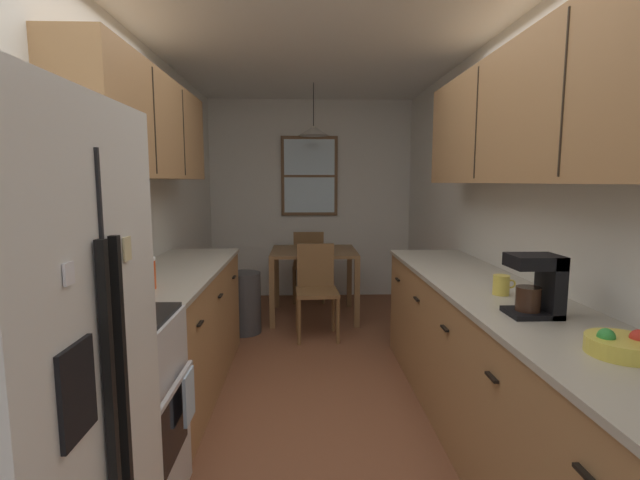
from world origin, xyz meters
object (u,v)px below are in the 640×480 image
object	(u,v)px
dining_chair_far	(309,263)
coffee_maker	(539,284)
mug_by_coffeemaker	(501,285)
storage_canister	(145,273)
fruit_bowl	(622,345)
microwave_over_range	(51,141)
dining_chair_near	(316,286)
trash_bin	(243,303)
stove_range	(98,421)
dining_table	(314,260)

from	to	relation	value
dining_chair_far	coffee_maker	size ratio (longest dim) A/B	3.19
mug_by_coffeemaker	storage_canister	bearing A→B (deg)	174.07
coffee_maker	fruit_bowl	world-z (taller)	coffee_maker
mug_by_coffeemaker	fruit_bowl	distance (m)	0.87
microwave_over_range	dining_chair_far	world-z (taller)	microwave_over_range
dining_chair_near	trash_bin	world-z (taller)	dining_chair_near
stove_range	fruit_bowl	size ratio (longest dim) A/B	4.60
dining_chair_near	dining_chair_far	distance (m)	1.27
stove_range	trash_bin	world-z (taller)	stove_range
stove_range	fruit_bowl	world-z (taller)	stove_range
microwave_over_range	mug_by_coffeemaker	distance (m)	2.25
storage_canister	coffee_maker	size ratio (longest dim) A/B	0.64
trash_bin	storage_canister	size ratio (longest dim) A/B	3.41
trash_bin	coffee_maker	size ratio (longest dim) A/B	2.17
stove_range	microwave_over_range	size ratio (longest dim) A/B	1.96
storage_canister	dining_chair_near	bearing A→B (deg)	59.78
dining_chair_far	trash_bin	size ratio (longest dim) A/B	1.47
dining_chair_far	fruit_bowl	world-z (taller)	fruit_bowl
microwave_over_range	dining_chair_far	distance (m)	4.03
stove_range	coffee_maker	xyz separation A→B (m)	(1.97, 0.08, 0.58)
coffee_maker	microwave_over_range	bearing A→B (deg)	-177.76
dining_table	mug_by_coffeemaker	size ratio (longest dim) A/B	7.53
dining_table	dining_chair_far	xyz separation A→B (m)	(-0.05, 0.63, -0.14)
trash_bin	storage_canister	bearing A→B (deg)	-99.08
stove_range	dining_chair_far	xyz separation A→B (m)	(0.96, 3.71, 0.03)
microwave_over_range	storage_canister	size ratio (longest dim) A/B	3.12
dining_table	storage_canister	size ratio (longest dim) A/B	5.20
microwave_over_range	storage_canister	bearing A→B (deg)	80.90
dining_table	dining_chair_far	world-z (taller)	dining_chair_far
dining_chair_near	storage_canister	world-z (taller)	storage_canister
microwave_over_range	dining_table	xyz separation A→B (m)	(1.13, 3.07, -1.03)
dining_chair_far	mug_by_coffeemaker	bearing A→B (deg)	-72.70
stove_range	trash_bin	xyz separation A→B (m)	(0.29, 2.55, -0.17)
dining_chair_far	coffee_maker	xyz separation A→B (m)	(1.01, -3.63, 0.55)
microwave_over_range	fruit_bowl	bearing A→B (deg)	-10.46
microwave_over_range	fruit_bowl	xyz separation A→B (m)	(2.14, -0.40, -0.74)
stove_range	trash_bin	bearing A→B (deg)	83.42
dining_chair_near	storage_canister	xyz separation A→B (m)	(-1.03, -1.77, 0.49)
trash_bin	fruit_bowl	world-z (taller)	fruit_bowl
dining_table	trash_bin	world-z (taller)	dining_table
dining_chair_near	coffee_maker	bearing A→B (deg)	-68.09
trash_bin	coffee_maker	world-z (taller)	coffee_maker
trash_bin	fruit_bowl	distance (m)	3.48
fruit_bowl	dining_table	bearing A→B (deg)	106.30
fruit_bowl	trash_bin	bearing A→B (deg)	120.45
microwave_over_range	storage_canister	xyz separation A→B (m)	(0.11, 0.67, -0.68)
trash_bin	dining_table	bearing A→B (deg)	36.05
microwave_over_range	mug_by_coffeemaker	xyz separation A→B (m)	(2.09, 0.47, -0.72)
coffee_maker	dining_chair_far	bearing A→B (deg)	105.56
microwave_over_range	trash_bin	world-z (taller)	microwave_over_range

